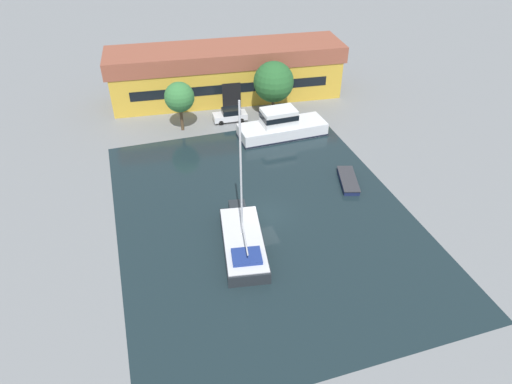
# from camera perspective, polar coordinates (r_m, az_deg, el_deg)

# --- Properties ---
(ground_plane) EXTENTS (440.00, 440.00, 0.00)m
(ground_plane) POSITION_cam_1_polar(r_m,az_deg,el_deg) (41.61, 1.02, -3.04)
(ground_plane) COLOR gray
(water_canal) EXTENTS (26.04, 33.21, 0.01)m
(water_canal) POSITION_cam_1_polar(r_m,az_deg,el_deg) (41.60, 1.02, -3.03)
(water_canal) COLOR #19282D
(water_canal) RESTS_ON ground
(warehouse_building) EXTENTS (31.37, 10.18, 6.94)m
(warehouse_building) POSITION_cam_1_polar(r_m,az_deg,el_deg) (62.83, -3.69, 14.72)
(warehouse_building) COLOR gold
(warehouse_building) RESTS_ON ground
(quay_tree_near_building) EXTENTS (4.94, 4.94, 6.93)m
(quay_tree_near_building) POSITION_cam_1_polar(r_m,az_deg,el_deg) (57.23, 2.21, 13.60)
(quay_tree_near_building) COLOR brown
(quay_tree_near_building) RESTS_ON ground
(quay_tree_by_water) EXTENTS (3.48, 3.48, 5.97)m
(quay_tree_by_water) POSITION_cam_1_polar(r_m,az_deg,el_deg) (54.36, -9.56, 11.60)
(quay_tree_by_water) COLOR brown
(quay_tree_by_water) RESTS_ON ground
(parked_car) EXTENTS (4.23, 2.01, 1.64)m
(parked_car) POSITION_cam_1_polar(r_m,az_deg,el_deg) (57.27, -3.24, 9.60)
(parked_car) COLOR silver
(parked_car) RESTS_ON ground
(sailboat_moored) EXTENTS (4.63, 9.97, 13.04)m
(sailboat_moored) POSITION_cam_1_polar(r_m,az_deg,el_deg) (38.08, -1.63, -6.14)
(sailboat_moored) COLOR #23282D
(sailboat_moored) RESTS_ON water_canal
(motor_cruiser) EXTENTS (10.36, 3.93, 3.41)m
(motor_cruiser) POSITION_cam_1_polar(r_m,az_deg,el_deg) (53.73, 3.17, 8.21)
(motor_cruiser) COLOR white
(motor_cruiser) RESTS_ON water_canal
(small_dinghy) EXTENTS (2.87, 4.91, 0.56)m
(small_dinghy) POSITION_cam_1_polar(r_m,az_deg,el_deg) (46.62, 11.45, 1.41)
(small_dinghy) COLOR #19234C
(small_dinghy) RESTS_ON water_canal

